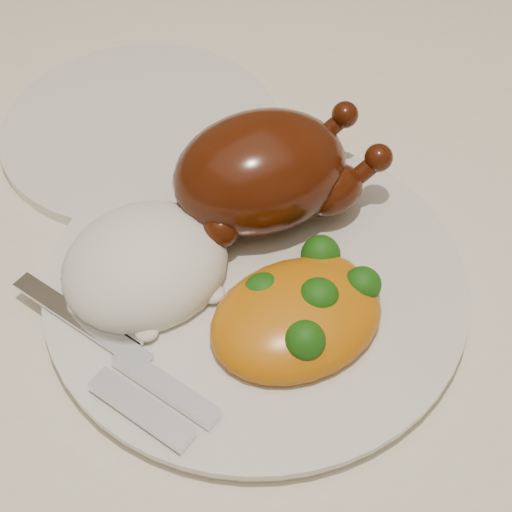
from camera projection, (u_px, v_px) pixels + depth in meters
dining_table at (18, 354)px, 0.58m from camera, size 1.60×0.90×0.76m
dinner_plate at (256, 280)px, 0.49m from camera, size 0.37×0.37×0.01m
side_plate at (141, 128)px, 0.60m from camera, size 0.29×0.29×0.01m
roast_chicken at (266, 171)px, 0.50m from camera, size 0.16×0.12×0.08m
rice_mound at (146, 265)px, 0.48m from camera, size 0.12×0.10×0.06m
mac_and_cheese at (301, 311)px, 0.46m from camera, size 0.12×0.10×0.05m
cutlery at (132, 369)px, 0.43m from camera, size 0.06×0.17×0.01m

